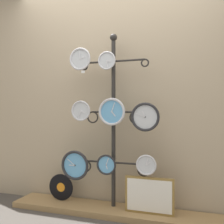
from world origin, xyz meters
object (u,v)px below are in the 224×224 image
display_stand (113,147)px  picture_frame (149,196)px  clock_top_center (107,61)px  clock_bottom_left (75,165)px  clock_middle_center (112,112)px  vinyl_record (61,187)px  clock_bottom_right (146,165)px  clock_bottom_center (106,165)px  clock_top_left (80,59)px  clock_middle_right (145,117)px  clock_middle_left (81,111)px

display_stand → picture_frame: 0.60m
clock_top_center → clock_bottom_left: 1.15m
clock_middle_center → vinyl_record: bearing=173.0°
display_stand → clock_bottom_right: display_stand is taller
clock_top_center → clock_bottom_right: bearing=-4.2°
clock_bottom_center → display_stand: bearing=68.2°
clock_middle_center → clock_top_left: bearing=178.8°
clock_top_center → clock_middle_right: bearing=-1.8°
picture_frame → clock_middle_center: bearing=-178.9°
clock_bottom_left → picture_frame: 0.83m
clock_top_left → clock_middle_right: size_ratio=0.85×
clock_top_center → clock_bottom_left: clock_top_center is taller
clock_middle_center → clock_bottom_center: bearing=-175.0°
display_stand → clock_bottom_left: 0.45m
display_stand → clock_top_left: (-0.34, -0.09, 0.94)m
clock_top_left → clock_bottom_center: bearing=-2.4°
display_stand → clock_top_left: bearing=-164.9°
clock_middle_right → clock_top_left: bearing=-179.6°
clock_top_left → clock_middle_right: 0.93m
picture_frame → clock_bottom_left: bearing=-178.0°
vinyl_record → clock_top_center: bearing=-5.2°
clock_bottom_right → picture_frame: size_ratio=0.42×
clock_middle_left → clock_bottom_left: bearing=-156.9°
clock_bottom_center → clock_bottom_right: clock_bottom_right is taller
clock_middle_left → vinyl_record: (-0.28, 0.07, -0.86)m
clock_bottom_center → clock_bottom_right: (0.41, -0.00, 0.03)m
clock_middle_left → vinyl_record: 0.91m
clock_middle_right → clock_bottom_right: (0.01, -0.02, -0.47)m
clock_top_left → clock_bottom_right: size_ratio=1.19×
clock_top_center → clock_middle_center: (0.06, -0.03, -0.53)m
clock_middle_right → clock_middle_left: bearing=-179.4°
vinyl_record → clock_bottom_right: bearing=-4.8°
clock_top_left → clock_top_center: clock_top_left is taller
clock_top_center → clock_middle_left: 0.59m
clock_middle_left → clock_middle_right: bearing=0.6°
clock_bottom_right → picture_frame: bearing=26.4°
clock_bottom_left → clock_bottom_right: size_ratio=1.56×
clock_middle_center → clock_bottom_left: size_ratio=0.90×
clock_top_left → clock_middle_left: size_ratio=1.11×
clock_middle_right → vinyl_record: 1.26m
clock_top_left → vinyl_record: bearing=165.7°
clock_top_left → picture_frame: 1.57m
clock_middle_right → clock_bottom_center: 0.64m
vinyl_record → picture_frame: picture_frame is taller
picture_frame → clock_bottom_center: bearing=-178.4°
clock_top_left → clock_bottom_center: clock_top_left is taller
clock_top_center → clock_bottom_center: 1.07m
clock_middle_left → clock_top_center: bearing=4.0°
clock_bottom_left → clock_top_left: bearing=29.3°
clock_top_left → clock_top_center: 0.30m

